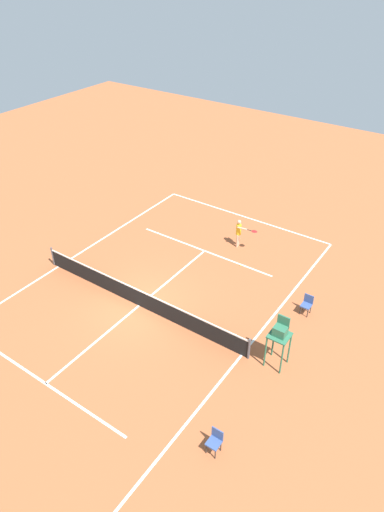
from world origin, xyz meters
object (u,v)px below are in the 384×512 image
(tennis_ball, at_px, (240,265))
(courtside_chair_mid, at_px, (307,304))
(player_serving, at_px, (239,231))
(umpire_chair, at_px, (280,335))
(courtside_chair_near, at_px, (215,440))

(tennis_ball, bearing_deg, courtside_chair_mid, 160.46)
(tennis_ball, bearing_deg, player_serving, -57.29)
(tennis_ball, bearing_deg, umpire_chair, 131.69)
(umpire_chair, relative_size, courtside_chair_mid, 2.54)
(player_serving, relative_size, courtside_chair_mid, 1.75)
(umpire_chair, bearing_deg, tennis_ball, -48.31)
(tennis_ball, distance_m, courtside_chair_near, 10.76)
(player_serving, distance_m, tennis_ball, 2.09)
(player_serving, relative_size, courtside_chair_near, 1.75)
(player_serving, distance_m, courtside_chair_mid, 6.16)
(tennis_ball, height_order, umpire_chair, umpire_chair)
(tennis_ball, relative_size, courtside_chair_mid, 0.07)
(player_serving, relative_size, tennis_ball, 24.45)
(courtside_chair_near, bearing_deg, courtside_chair_mid, -88.25)
(player_serving, height_order, tennis_ball, player_serving)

